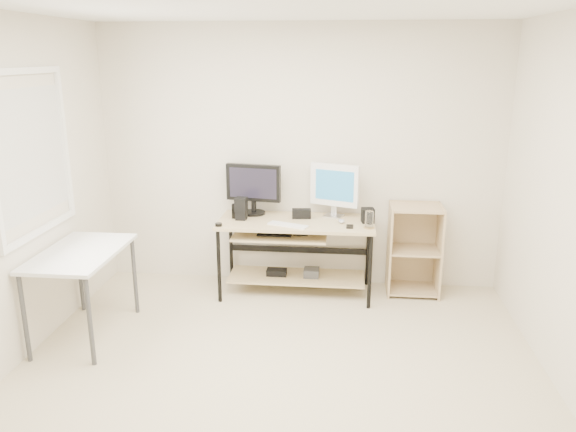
{
  "coord_description": "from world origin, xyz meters",
  "views": [
    {
      "loc": [
        0.46,
        -3.51,
        2.29
      ],
      "look_at": [
        -0.04,
        1.3,
        0.9
      ],
      "focal_mm": 35.0,
      "sensor_mm": 36.0,
      "label": 1
    }
  ],
  "objects_px": {
    "desk": "(294,241)",
    "shelf_unit": "(414,248)",
    "audio_controller": "(236,211)",
    "black_monitor": "(253,186)",
    "white_imac": "(335,187)",
    "side_table": "(81,260)"
  },
  "relations": [
    {
      "from": "shelf_unit",
      "to": "white_imac",
      "type": "height_order",
      "value": "white_imac"
    },
    {
      "from": "shelf_unit",
      "to": "audio_controller",
      "type": "bearing_deg",
      "value": -175.34
    },
    {
      "from": "desk",
      "to": "audio_controller",
      "type": "xyz_separation_m",
      "value": [
        -0.57,
        0.02,
        0.28
      ]
    },
    {
      "from": "desk",
      "to": "shelf_unit",
      "type": "distance_m",
      "value": 1.19
    },
    {
      "from": "desk",
      "to": "shelf_unit",
      "type": "height_order",
      "value": "shelf_unit"
    },
    {
      "from": "desk",
      "to": "shelf_unit",
      "type": "xyz_separation_m",
      "value": [
        1.18,
        0.16,
        -0.09
      ]
    },
    {
      "from": "side_table",
      "to": "black_monitor",
      "type": "distance_m",
      "value": 1.79
    },
    {
      "from": "shelf_unit",
      "to": "black_monitor",
      "type": "xyz_separation_m",
      "value": [
        -1.6,
        0.03,
        0.59
      ]
    },
    {
      "from": "side_table",
      "to": "black_monitor",
      "type": "xyz_separation_m",
      "value": [
        1.23,
        1.25,
        0.37
      ]
    },
    {
      "from": "side_table",
      "to": "black_monitor",
      "type": "relative_size",
      "value": 1.81
    },
    {
      "from": "audio_controller",
      "to": "side_table",
      "type": "bearing_deg",
      "value": -132.03
    },
    {
      "from": "shelf_unit",
      "to": "white_imac",
      "type": "distance_m",
      "value": 1.0
    },
    {
      "from": "desk",
      "to": "audio_controller",
      "type": "height_order",
      "value": "audio_controller"
    },
    {
      "from": "white_imac",
      "to": "audio_controller",
      "type": "relative_size",
      "value": 3.67
    },
    {
      "from": "desk",
      "to": "black_monitor",
      "type": "bearing_deg",
      "value": 155.6
    },
    {
      "from": "desk",
      "to": "white_imac",
      "type": "bearing_deg",
      "value": 25.05
    },
    {
      "from": "shelf_unit",
      "to": "black_monitor",
      "type": "bearing_deg",
      "value": 178.91
    },
    {
      "from": "black_monitor",
      "to": "audio_controller",
      "type": "relative_size",
      "value": 3.85
    },
    {
      "from": "desk",
      "to": "shelf_unit",
      "type": "bearing_deg",
      "value": 7.77
    },
    {
      "from": "black_monitor",
      "to": "white_imac",
      "type": "relative_size",
      "value": 1.05
    },
    {
      "from": "shelf_unit",
      "to": "black_monitor",
      "type": "relative_size",
      "value": 1.62
    },
    {
      "from": "side_table",
      "to": "audio_controller",
      "type": "xyz_separation_m",
      "value": [
        1.09,
        1.08,
        0.15
      ]
    }
  ]
}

